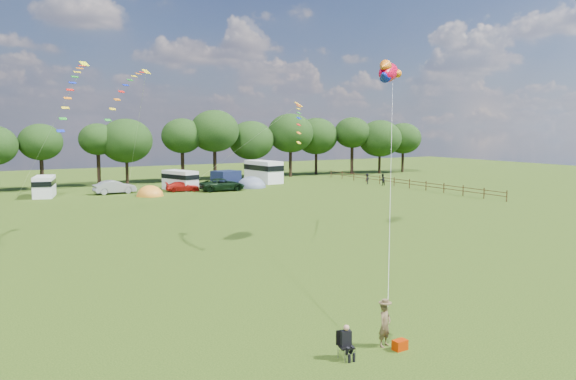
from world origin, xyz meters
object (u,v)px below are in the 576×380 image
tent_greyblue (251,187)px  walker_a (383,180)px  car_c (183,187)px  tent_orange (150,196)px  campervan_d (264,171)px  fish_kite (388,72)px  kite_flyer (385,325)px  campervan_b (44,186)px  car_b (115,187)px  camp_chair (346,338)px  car_d (222,185)px  campervan_c (180,179)px  walker_b (367,179)px

tent_greyblue → walker_a: bearing=-20.9°
car_c → walker_a: walker_a is taller
tent_orange → walker_a: bearing=-7.1°
campervan_d → fish_kite: (-10.73, -39.79, 9.88)m
kite_flyer → campervan_b: bearing=77.1°
car_b → tent_orange: car_b is taller
fish_kite → walker_a: 38.14m
camp_chair → tent_orange: bearing=97.4°
car_c → car_d: size_ratio=0.70×
car_d → fish_kite: bearing=-177.8°
campervan_c → campervan_d: size_ratio=0.82×
tent_greyblue → tent_orange: bearing=-169.9°
tent_greyblue → fish_kite: size_ratio=1.23×
tent_orange → kite_flyer: 47.92m
campervan_c → car_c: bearing=150.9°
campervan_c → kite_flyer: size_ratio=3.38×
campervan_c → walker_a: size_ratio=3.43×
campervan_b → car_b: bearing=-83.5°
car_d → campervan_b: campervan_b is taller
walker_b → tent_orange: bearing=-35.0°
campervan_c → fish_kite: bearing=165.0°
campervan_b → fish_kite: fish_kite is taller
kite_flyer → walker_b: bearing=34.2°
campervan_d → walker_a: size_ratio=4.19×
car_d → walker_a: size_ratio=3.61×
kite_flyer → walker_b: (34.54, 46.08, -0.05)m
campervan_c → fish_kite: fish_kite is taller
car_c → tent_orange: (-4.72, -2.56, -0.57)m
campervan_b → campervan_d: campervan_d is taller
car_d → tent_orange: 9.25m
car_d → kite_flyer: bearing=168.8°
campervan_b → kite_flyer: (5.59, -52.68, -0.46)m
car_c → car_d: car_d is taller
campervan_c → campervan_d: (13.22, 3.06, 0.35)m
car_b → walker_a: size_ratio=2.86×
tent_orange → fish_kite: fish_kite is taller
car_c → campervan_d: (13.55, 4.89, 1.06)m
car_c → campervan_c: (0.33, 1.83, 0.70)m
campervan_c → tent_greyblue: (8.89, -1.92, -1.28)m
fish_kite → car_b: bearing=68.7°
car_b → camp_chair: car_b is taller
campervan_d → fish_kite: bearing=158.5°
tent_orange → fish_kite: (7.54, -32.34, 11.50)m
car_d → tent_greyblue: (4.75, 1.74, -0.74)m
campervan_b → car_c: bearing=-86.4°
kite_flyer → walker_b: 57.59m
campervan_b → tent_orange: (10.53, -5.02, -1.23)m
car_b → campervan_d: campervan_d is taller
kite_flyer → camp_chair: 1.85m
tent_orange → car_c: bearing=28.5°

